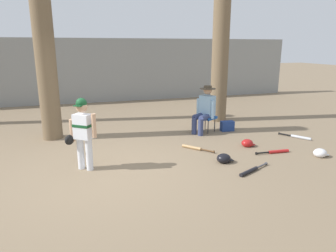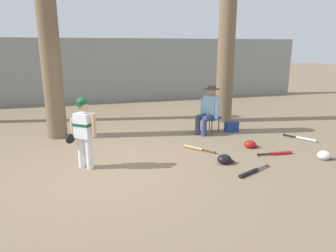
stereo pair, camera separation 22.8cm
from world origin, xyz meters
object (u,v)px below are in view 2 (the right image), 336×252
(tree_near_player, at_px, (49,42))
(batting_helmet_black, at_px, (224,159))
(bat_wood_tan, at_px, (196,148))
(handbag_beside_stool, at_px, (232,127))
(bat_black_composite, at_px, (251,172))
(batting_helmet_red, at_px, (250,144))
(folding_stool, at_px, (211,118))
(bat_aluminum_silver, at_px, (304,139))
(seated_spectator, at_px, (209,108))
(batting_helmet_white, at_px, (324,155))
(tree_behind_spectator, at_px, (227,34))
(young_ballplayer, at_px, (83,129))
(bat_red_barrel, at_px, (279,153))

(tree_near_player, height_order, batting_helmet_black, tree_near_player)
(bat_wood_tan, bearing_deg, tree_near_player, 148.06)
(handbag_beside_stool, height_order, bat_black_composite, handbag_beside_stool)
(tree_near_player, height_order, bat_wood_tan, tree_near_player)
(handbag_beside_stool, relative_size, batting_helmet_red, 1.11)
(folding_stool, xyz_separation_m, bat_aluminum_silver, (1.86, -1.24, -0.33))
(seated_spectator, height_order, bat_black_composite, seated_spectator)
(batting_helmet_white, bearing_deg, tree_behind_spectator, 98.35)
(batting_helmet_black, bearing_deg, folding_stool, 73.80)
(young_ballplayer, distance_m, bat_red_barrel, 3.92)
(folding_stool, xyz_separation_m, bat_wood_tan, (-0.85, -1.22, -0.33))
(batting_helmet_red, distance_m, batting_helmet_black, 1.19)
(batting_helmet_red, bearing_deg, bat_red_barrel, -59.82)
(tree_behind_spectator, distance_m, batting_helmet_white, 4.28)
(folding_stool, xyz_separation_m, handbag_beside_stool, (0.55, -0.10, -0.23))
(tree_near_player, relative_size, batting_helmet_red, 17.03)
(tree_behind_spectator, bearing_deg, bat_black_composite, -108.38)
(bat_aluminum_silver, height_order, batting_helmet_red, batting_helmet_red)
(bat_red_barrel, xyz_separation_m, bat_aluminum_silver, (1.19, 0.74, -0.00))
(young_ballplayer, bearing_deg, batting_helmet_black, -10.52)
(handbag_beside_stool, bearing_deg, tree_near_player, 170.79)
(seated_spectator, bearing_deg, batting_helmet_red, -72.38)
(seated_spectator, height_order, bat_aluminum_silver, seated_spectator)
(tree_near_player, height_order, tree_behind_spectator, tree_behind_spectator)
(bat_wood_tan, height_order, batting_helmet_white, batting_helmet_white)
(seated_spectator, height_order, handbag_beside_stool, seated_spectator)
(seated_spectator, bearing_deg, bat_aluminum_silver, -31.34)
(tree_near_player, bearing_deg, bat_aluminum_silver, -18.08)
(bat_red_barrel, xyz_separation_m, batting_helmet_white, (0.71, -0.45, 0.05))
(batting_helmet_white, bearing_deg, bat_aluminum_silver, 67.98)
(seated_spectator, bearing_deg, bat_red_barrel, -68.40)
(bat_wood_tan, height_order, bat_red_barrel, same)
(batting_helmet_red, bearing_deg, young_ballplayer, -176.16)
(folding_stool, height_order, batting_helmet_red, folding_stool)
(young_ballplayer, bearing_deg, bat_aluminum_silver, 4.56)
(young_ballplayer, distance_m, bat_aluminum_silver, 5.10)
(tree_near_player, distance_m, folding_stool, 4.27)
(handbag_beside_stool, bearing_deg, bat_wood_tan, -141.36)
(handbag_beside_stool, height_order, bat_aluminum_silver, handbag_beside_stool)
(handbag_beside_stool, distance_m, bat_wood_tan, 1.80)
(batting_helmet_red, bearing_deg, bat_black_composite, -119.52)
(handbag_beside_stool, bearing_deg, folding_stool, 170.23)
(bat_black_composite, distance_m, batting_helmet_black, 0.62)
(bat_aluminum_silver, bearing_deg, bat_wood_tan, 179.65)
(folding_stool, distance_m, bat_aluminum_silver, 2.26)
(tree_near_player, relative_size, bat_red_barrel, 6.95)
(tree_behind_spectator, distance_m, seated_spectator, 2.36)
(folding_stool, height_order, seated_spectator, seated_spectator)
(seated_spectator, bearing_deg, batting_helmet_black, -104.38)
(tree_behind_spectator, height_order, bat_black_composite, tree_behind_spectator)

